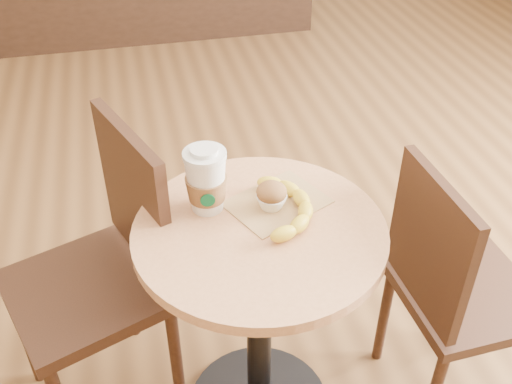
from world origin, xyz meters
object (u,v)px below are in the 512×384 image
muffin (271,196)px  banana (288,205)px  chair_left (105,269)px  coffee_cup (206,182)px  chair_right (453,287)px  cafe_table (259,298)px

muffin → banana: muffin is taller
chair_left → banana: chair_left is taller
coffee_cup → muffin: 0.17m
chair_right → muffin: (-0.50, 0.12, 0.32)m
cafe_table → banana: bearing=27.1°
banana → chair_left: bearing=172.3°
cafe_table → muffin: size_ratio=9.39×
muffin → banana: bearing=-38.0°
chair_left → chair_right: bearing=54.3°
cafe_table → chair_left: size_ratio=0.81×
cafe_table → chair_right: size_ratio=0.88×
banana → muffin: bearing=152.4°
chair_left → muffin: 0.54m
chair_left → banana: size_ratio=3.38×
chair_right → muffin: 0.61m
chair_left → coffee_cup: bearing=51.5°
coffee_cup → banana: (0.19, -0.07, -0.06)m
chair_left → muffin: (0.45, -0.13, 0.28)m
chair_right → coffee_cup: coffee_cup is taller
coffee_cup → chair_left: bearing=168.2°
chair_left → banana: (0.48, -0.16, 0.26)m
chair_left → coffee_cup: 0.44m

